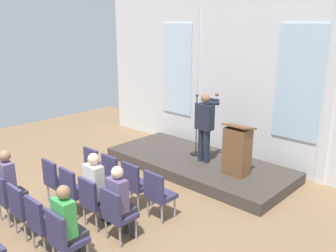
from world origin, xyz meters
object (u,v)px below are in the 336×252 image
object	(u,v)px
speaker	(205,123)
lectern	(237,150)
chair_r0_c0	(96,165)
chair_r1_c3	(117,212)
audience_r1_c3	(120,199)
chair_r2_c2	(42,221)
chair_r1_c0	(56,179)
chair_r0_c1	(114,173)
audience_r2_c0	(10,182)
chair_r0_c3	(158,192)
mic_stand	(196,142)
chair_r0_c2	(135,182)
chair_r2_c0	(7,195)
chair_r1_c2	(94,199)
audience_r1_c2	(97,186)
chair_r2_c1	(23,207)
chair_r1_c1	(73,189)
audience_r2_c3	(68,222)
chair_r2_c3	(64,236)

from	to	relation	value
speaker	lectern	xyz separation A→B (m)	(0.98, -0.11, -0.41)
chair_r0_c0	chair_r1_c3	xyz separation A→B (m)	(1.88, -0.96, 0.00)
audience_r1_c3	chair_r2_c2	size ratio (longest dim) A/B	1.40
chair_r0_c0	chair_r1_c0	size ratio (longest dim) A/B	1.00
chair_r0_c1	chair_r1_c0	xyz separation A→B (m)	(-0.63, -0.96, 0.00)
audience_r2_c0	lectern	bearing A→B (deg)	62.66
chair_r0_c3	mic_stand	bearing A→B (deg)	114.99
chair_r0_c1	chair_r1_c3	distance (m)	1.58
speaker	chair_r0_c1	distance (m)	2.48
chair_r0_c2	chair_r2_c0	world-z (taller)	same
chair_r0_c0	chair_r1_c2	distance (m)	1.58
chair_r1_c0	audience_r1_c3	world-z (taller)	audience_r1_c3
chair_r0_c3	audience_r1_c2	bearing A→B (deg)	-125.43
chair_r0_c0	chair_r2_c1	xyz separation A→B (m)	(0.63, -1.92, 0.00)
lectern	chair_r0_c1	xyz separation A→B (m)	(-1.47, -2.22, -0.28)
chair_r1_c0	audience_r1_c2	distance (m)	1.27
chair_r0_c0	chair_r1_c1	world-z (taller)	same
mic_stand	audience_r2_c0	distance (m)	4.46
chair_r0_c3	audience_r2_c3	distance (m)	1.85
lectern	chair_r1_c1	world-z (taller)	lectern
audience_r2_c3	chair_r0_c3	bearing A→B (deg)	90.00
audience_r2_c0	chair_r2_c3	distance (m)	1.89
lectern	chair_r0_c1	bearing A→B (deg)	-123.54
audience_r2_c0	chair_r2_c2	world-z (taller)	audience_r2_c0
chair_r0_c2	chair_r1_c1	distance (m)	1.14
chair_r0_c2	chair_r1_c0	world-z (taller)	same
chair_r2_c1	chair_r2_c3	distance (m)	1.25
chair_r0_c1	chair_r1_c0	distance (m)	1.14
chair_r2_c1	chair_r0_c3	bearing A→B (deg)	56.85
lectern	chair_r2_c2	distance (m)	4.23
chair_r1_c3	chair_r2_c3	world-z (taller)	same
chair_r1_c3	audience_r2_c0	world-z (taller)	audience_r2_c0
audience_r1_c3	audience_r2_c0	xyz separation A→B (m)	(-1.88, -0.96, 0.03)
lectern	chair_r2_c0	xyz separation A→B (m)	(-2.10, -4.14, -0.28)
lectern	speaker	bearing A→B (deg)	173.49
chair_r0_c1	chair_r2_c2	distance (m)	2.02
mic_stand	chair_r2_c0	xyz separation A→B (m)	(-0.68, -4.48, -0.06)
chair_r1_c1	chair_r2_c0	distance (m)	1.14
chair_r0_c3	chair_r2_c0	world-z (taller)	same
lectern	chair_r0_c1	world-z (taller)	lectern
speaker	chair_r2_c0	distance (m)	4.45
speaker	mic_stand	distance (m)	0.80
chair_r0_c1	chair_r0_c2	world-z (taller)	same
chair_r1_c0	chair_r2_c1	world-z (taller)	same
audience_r1_c2	audience_r2_c3	distance (m)	1.14
speaker	audience_r2_c0	world-z (taller)	speaker
chair_r1_c0	chair_r2_c2	distance (m)	1.58
audience_r2_c0	chair_r2_c2	bearing A→B (deg)	-3.61
mic_stand	chair_r1_c0	bearing A→B (deg)	-100.95
chair_r2_c0	chair_r2_c1	size ratio (longest dim) A/B	1.00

